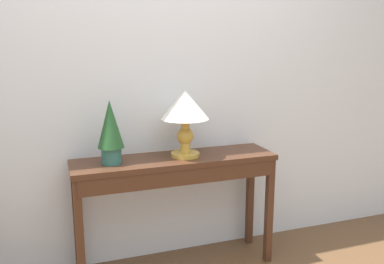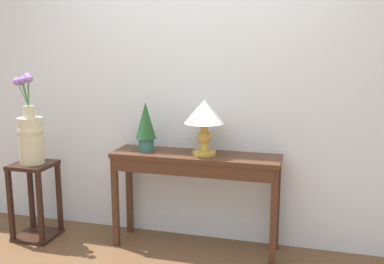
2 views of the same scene
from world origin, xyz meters
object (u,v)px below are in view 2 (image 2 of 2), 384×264
at_px(console_table, 195,169).
at_px(potted_plant_on_console, 146,125).
at_px(pedestal_stand_left, 35,201).
at_px(flower_vase_tall, 30,134).
at_px(table_lamp, 204,116).

bearing_deg(console_table, potted_plant_on_console, 177.77).
bearing_deg(pedestal_stand_left, flower_vase_tall, -172.08).
relative_size(console_table, table_lamp, 3.06).
distance_m(pedestal_stand_left, flower_vase_tall, 0.57).
bearing_deg(pedestal_stand_left, console_table, 6.29).
xyz_separation_m(table_lamp, pedestal_stand_left, (-1.40, -0.17, -0.75)).
relative_size(pedestal_stand_left, flower_vase_tall, 0.88).
bearing_deg(flower_vase_tall, potted_plant_on_console, 9.90).
height_order(table_lamp, potted_plant_on_console, table_lamp).
xyz_separation_m(console_table, table_lamp, (0.07, 0.02, 0.42)).
bearing_deg(pedestal_stand_left, table_lamp, 6.88).
xyz_separation_m(console_table, flower_vase_tall, (-1.33, -0.15, 0.24)).
height_order(console_table, table_lamp, table_lamp).
bearing_deg(table_lamp, console_table, -162.17).
height_order(console_table, potted_plant_on_console, potted_plant_on_console).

